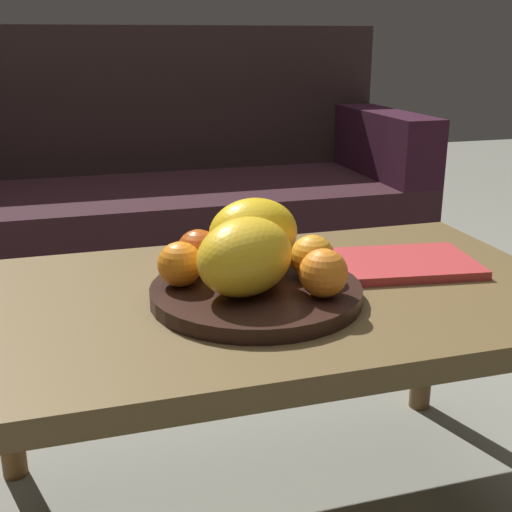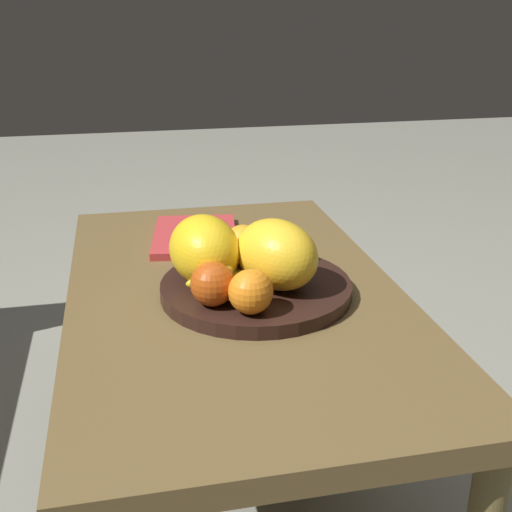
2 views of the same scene
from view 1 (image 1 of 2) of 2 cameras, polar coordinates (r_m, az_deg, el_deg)
name	(u,v)px [view 1 (image 1 of 2)]	position (r m, az deg, el deg)	size (l,w,h in m)	color
ground_plane	(269,512)	(1.35, 1.16, -21.22)	(8.00, 8.00, 0.00)	gray
coffee_table	(271,319)	(1.14, 1.29, -5.44)	(1.02, 0.60, 0.46)	brown
couch	(158,208)	(2.29, -8.42, 4.09)	(1.70, 0.70, 0.90)	black
fruit_bowl	(256,292)	(1.08, 0.00, -3.16)	(0.34, 0.34, 0.03)	black
melon_large_front	(245,257)	(1.02, -0.94, -0.07)	(0.17, 0.12, 0.12)	yellow
melon_smaller_beside	(253,233)	(1.14, -0.22, 1.97)	(0.16, 0.12, 0.12)	yellow
orange_front	(323,273)	(1.02, 5.84, -1.48)	(0.08, 0.08, 0.08)	orange
orange_left	(180,264)	(1.06, -6.55, -0.73)	(0.07, 0.07, 0.07)	orange
orange_right	(312,257)	(1.09, 4.88, -0.10)	(0.07, 0.07, 0.07)	orange
apple_front	(198,251)	(1.12, -4.98, 0.41)	(0.07, 0.07, 0.07)	#B94913
banana_bunch	(236,257)	(1.11, -1.70, -0.10)	(0.16, 0.15, 0.06)	yellow
magazine	(405,263)	(1.26, 12.74, -0.62)	(0.25, 0.18, 0.02)	#BC3639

